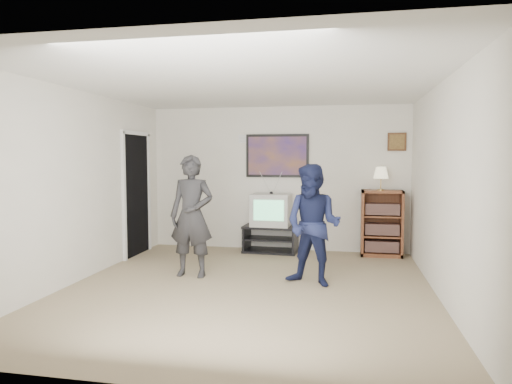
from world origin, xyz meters
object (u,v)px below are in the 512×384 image
(media_stand, at_px, (271,239))
(bookshelf, at_px, (382,223))
(person_tall, at_px, (192,216))
(person_short, at_px, (313,225))
(crt_television, at_px, (271,210))

(media_stand, bearing_deg, bookshelf, 4.34)
(bookshelf, xyz_separation_m, person_tall, (-2.64, -1.82, 0.29))
(person_tall, height_order, person_short, person_tall)
(bookshelf, distance_m, person_short, 2.20)
(crt_television, height_order, person_short, person_short)
(person_short, bearing_deg, person_tall, -164.95)
(media_stand, distance_m, bookshelf, 1.87)
(person_short, bearing_deg, media_stand, 133.67)
(person_tall, bearing_deg, person_short, -3.65)
(bookshelf, relative_size, person_tall, 0.65)
(media_stand, relative_size, bookshelf, 0.86)
(crt_television, bearing_deg, media_stand, -178.60)
(bookshelf, bearing_deg, person_tall, -145.46)
(person_tall, xyz_separation_m, person_short, (1.65, -0.13, -0.06))
(crt_television, height_order, bookshelf, bookshelf)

